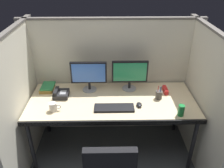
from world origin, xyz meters
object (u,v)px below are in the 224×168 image
monitor_right (130,73)px  desk (112,104)px  computer_mouse (139,105)px  desk_phone (61,94)px  book_stack (47,88)px  soda_can (181,110)px  red_stapler (165,90)px  pen_cup (159,95)px  coffee_mug (53,107)px  monitor_left (89,74)px  keyboard_main (114,108)px

monitor_right → desk: bearing=-130.2°
monitor_right → computer_mouse: (0.08, -0.37, -0.20)m
desk_phone → book_stack: size_ratio=0.87×
soda_can → red_stapler: bearing=97.0°
red_stapler → book_stack: (-1.44, 0.08, 0.00)m
computer_mouse → pen_cup: bearing=31.8°
book_stack → coffee_mug: size_ratio=1.73×
desk_phone → book_stack: (-0.19, 0.15, -0.00)m
soda_can → book_stack: bearing=159.9°
computer_mouse → coffee_mug: 0.93m
desk → red_stapler: red_stapler is taller
desk_phone → monitor_left: bearing=22.7°
book_stack → soda_can: bearing=-20.1°
soda_can → pen_cup: bearing=116.6°
desk_phone → coffee_mug: 0.29m
desk → red_stapler: bearing=14.9°
computer_mouse → soda_can: 0.45m
pen_cup → book_stack: 1.35m
pen_cup → coffee_mug: size_ratio=1.29×
desk_phone → monitor_right: bearing=10.7°
pen_cup → book_stack: pen_cup is taller
computer_mouse → coffee_mug: (-0.92, -0.07, 0.03)m
keyboard_main → red_stapler: red_stapler is taller
computer_mouse → book_stack: size_ratio=0.44×
monitor_left → computer_mouse: (0.57, -0.36, -0.20)m
desk_phone → keyboard_main: bearing=-23.1°
monitor_left → monitor_right: 0.49m
computer_mouse → pen_cup: pen_cup is taller
monitor_right → coffee_mug: (-0.85, -0.44, -0.17)m
pen_cup → book_stack: size_ratio=0.74×
keyboard_main → computer_mouse: size_ratio=4.48×
desk → soda_can: bearing=-22.6°
book_stack → computer_mouse: bearing=-18.9°
keyboard_main → pen_cup: 0.56m
keyboard_main → red_stapler: (0.63, 0.34, 0.02)m
desk → desk_phone: 0.62m
desk → soda_can: 0.77m
coffee_mug → soda_can: 1.34m
desk → soda_can: soda_can is taller
monitor_right → book_stack: bearing=-179.8°
computer_mouse → coffee_mug: bearing=-175.9°
desk → book_stack: size_ratio=8.69×
coffee_mug → desk_phone: bearing=84.6°
monitor_right → red_stapler: size_ratio=2.87×
monitor_left → monitor_right: bearing=2.1°
pen_cup → desk_phone: (-1.14, 0.07, -0.02)m
pen_cup → computer_mouse: bearing=-148.2°
pen_cup → soda_can: (0.16, -0.33, 0.01)m
red_stapler → coffee_mug: 1.32m
coffee_mug → soda_can: soda_can is taller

